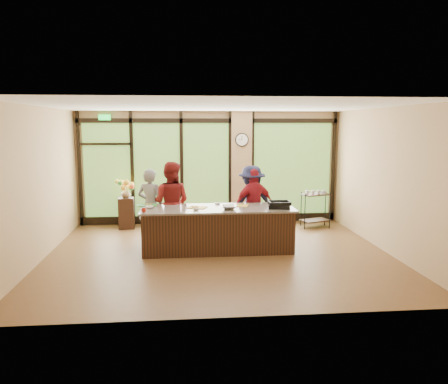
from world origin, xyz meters
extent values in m
plane|color=brown|center=(0.00, 0.00, 0.00)|extent=(7.00, 7.00, 0.00)
plane|color=white|center=(0.00, 0.00, 3.00)|extent=(7.00, 7.00, 0.00)
plane|color=tan|center=(0.00, 3.00, 1.50)|extent=(7.00, 0.00, 7.00)
plane|color=tan|center=(-3.50, 0.00, 1.50)|extent=(0.00, 6.00, 6.00)
plane|color=tan|center=(3.50, 0.00, 1.50)|extent=(0.00, 6.00, 6.00)
cube|color=tan|center=(0.85, 2.94, 1.50)|extent=(0.55, 0.12, 3.00)
cube|color=black|center=(0.00, 2.95, 2.75)|extent=(6.90, 0.08, 0.12)
cube|color=black|center=(0.00, 2.95, 0.12)|extent=(6.90, 0.08, 0.20)
cube|color=#19D83F|center=(-2.70, 2.90, 2.83)|extent=(0.30, 0.04, 0.14)
cube|color=#346322|center=(-2.70, 2.97, 1.45)|extent=(1.20, 0.02, 2.50)
cube|color=#346322|center=(-1.40, 2.97, 1.45)|extent=(1.20, 0.02, 2.50)
cube|color=#346322|center=(-0.10, 2.97, 1.45)|extent=(1.20, 0.02, 2.50)
cube|color=#346322|center=(2.25, 2.97, 1.45)|extent=(2.10, 0.02, 2.50)
cube|color=black|center=(-3.40, 2.95, 1.50)|extent=(0.08, 0.08, 3.00)
cube|color=black|center=(-2.05, 2.95, 1.50)|extent=(0.08, 0.08, 3.00)
cube|color=black|center=(-0.75, 2.95, 1.50)|extent=(0.08, 0.08, 3.00)
cube|color=black|center=(0.55, 2.95, 1.50)|extent=(0.08, 0.08, 3.00)
cube|color=black|center=(1.15, 2.95, 1.50)|extent=(0.08, 0.08, 3.00)
cube|color=black|center=(3.40, 2.95, 1.50)|extent=(0.08, 0.08, 3.00)
cube|color=#321A10|center=(0.00, 0.30, 0.44)|extent=(3.10, 1.00, 0.88)
cube|color=slate|center=(0.00, 0.30, 0.90)|extent=(3.20, 1.10, 0.04)
cylinder|color=black|center=(0.85, 2.87, 2.25)|extent=(0.36, 0.04, 0.36)
cylinder|color=white|center=(0.85, 2.85, 2.25)|extent=(0.31, 0.01, 0.31)
cube|color=black|center=(0.85, 2.85, 2.30)|extent=(0.01, 0.00, 0.11)
cube|color=black|center=(0.80, 2.85, 2.25)|extent=(0.09, 0.00, 0.01)
imported|color=gray|center=(-1.45, 1.07, 0.84)|extent=(0.72, 0.60, 1.68)
imported|color=maroon|center=(-1.00, 1.03, 0.92)|extent=(1.06, 0.93, 1.84)
imported|color=maroon|center=(0.88, 0.99, 0.84)|extent=(1.06, 0.71, 1.67)
imported|color=#171833|center=(0.85, 1.14, 0.86)|extent=(1.25, 0.93, 1.72)
cube|color=black|center=(1.27, 0.13, 0.96)|extent=(0.50, 0.42, 0.08)
imported|color=silver|center=(0.22, 0.11, 0.96)|extent=(0.36, 0.36, 0.08)
cube|color=#31812F|center=(-1.50, 0.69, 0.93)|extent=(0.45, 0.35, 0.01)
cube|color=gold|center=(-0.43, 0.34, 0.93)|extent=(0.45, 0.40, 0.01)
cube|color=gold|center=(0.45, 0.50, 0.93)|extent=(0.52, 0.45, 0.01)
imported|color=white|center=(-1.42, 0.34, 0.95)|extent=(0.21, 0.21, 0.05)
imported|color=white|center=(-0.46, 0.09, 0.94)|extent=(0.15, 0.15, 0.04)
imported|color=white|center=(0.03, 0.72, 0.94)|extent=(0.16, 0.16, 0.03)
imported|color=#B32011|center=(-1.50, -0.05, 0.96)|extent=(0.11, 0.11, 0.08)
cube|color=#321A10|center=(-2.18, 2.53, 0.40)|extent=(0.43, 0.43, 0.79)
imported|color=olive|center=(-2.18, 2.53, 0.92)|extent=(0.25, 0.25, 0.25)
cube|color=#321A10|center=(2.69, 2.17, 0.18)|extent=(0.81, 0.62, 0.03)
cube|color=#321A10|center=(2.69, 2.17, 0.87)|extent=(0.81, 0.62, 0.03)
cylinder|color=black|center=(2.36, 1.99, 0.46)|extent=(0.02, 0.02, 0.92)
cylinder|color=black|center=(3.01, 1.99, 0.46)|extent=(0.02, 0.02, 0.92)
cylinder|color=black|center=(2.36, 2.36, 0.46)|extent=(0.02, 0.02, 0.92)
cylinder|color=black|center=(3.01, 2.36, 0.46)|extent=(0.02, 0.02, 0.92)
imported|color=silver|center=(2.46, 2.17, 0.93)|extent=(0.13, 0.13, 0.09)
imported|color=silver|center=(2.62, 2.17, 0.93)|extent=(0.13, 0.13, 0.09)
imported|color=silver|center=(2.77, 2.17, 0.93)|extent=(0.13, 0.13, 0.09)
imported|color=silver|center=(2.91, 2.17, 0.93)|extent=(0.13, 0.13, 0.09)
camera|label=1|loc=(-0.70, -8.67, 2.63)|focal=35.00mm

